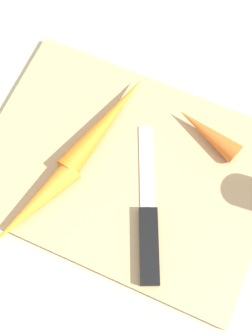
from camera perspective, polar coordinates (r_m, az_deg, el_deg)
name	(u,v)px	position (r m, az deg, el deg)	size (l,w,h in m)	color
ground_plane	(126,171)	(0.57, 0.00, -0.39)	(1.40, 1.40, 0.00)	#C6B793
cutting_board	(126,170)	(0.56, 0.00, -0.20)	(0.36, 0.26, 0.01)	tan
knife	(149,235)	(0.53, 2.92, -8.52)	(0.10, 0.19, 0.01)	#B7B7BC
carrot_shortest	(207,132)	(0.57, 10.35, 4.48)	(0.03, 0.03, 0.09)	orange
carrot_longest	(105,122)	(0.57, -2.64, 5.84)	(0.03, 0.03, 0.16)	orange
carrot_medium	(33,206)	(0.54, -11.84, -4.83)	(0.03, 0.03, 0.13)	orange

